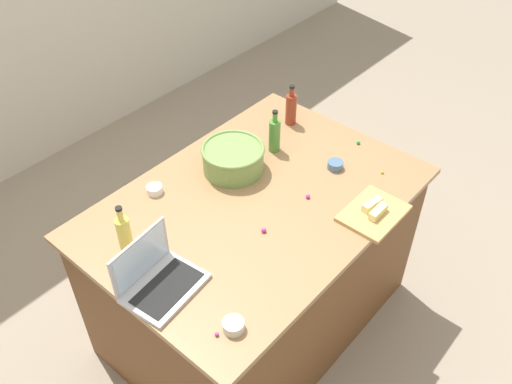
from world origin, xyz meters
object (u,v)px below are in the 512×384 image
at_px(butter_stick_right, 372,204).
at_px(ramekin_small, 154,190).
at_px(laptop, 157,278).
at_px(ramekin_wide, 233,326).
at_px(ramekin_medium, 335,165).
at_px(cutting_board, 374,213).
at_px(bottle_olive, 275,135).
at_px(mixing_bowl_large, 233,158).
at_px(butter_stick_left, 378,212).
at_px(bottle_oil, 125,236).
at_px(bottle_soy, 291,108).

bearing_deg(butter_stick_right, ramekin_small, 124.04).
distance_m(laptop, ramekin_wide, 0.37).
xyz_separation_m(laptop, ramekin_medium, (1.07, -0.10, -0.03)).
bearing_deg(cutting_board, butter_stick_right, 50.88).
relative_size(bottle_olive, cutting_board, 0.79).
bearing_deg(ramekin_wide, butter_stick_right, -2.75).
distance_m(mixing_bowl_large, butter_stick_left, 0.74).
bearing_deg(ramekin_wide, bottle_oil, 91.49).
xyz_separation_m(laptop, ramekin_wide, (0.05, -0.36, -0.03)).
xyz_separation_m(butter_stick_left, ramekin_small, (-0.54, 0.88, -0.02)).
height_order(bottle_soy, cutting_board, bottle_soy).
bearing_deg(butter_stick_right, ramekin_wide, 177.25).
height_order(laptop, butter_stick_right, laptop).
xyz_separation_m(mixing_bowl_large, cutting_board, (0.18, -0.70, -0.06)).
xyz_separation_m(bottle_soy, butter_stick_right, (-0.31, -0.71, -0.06)).
relative_size(bottle_oil, butter_stick_left, 2.41).
bearing_deg(bottle_oil, ramekin_medium, -17.43).
distance_m(cutting_board, ramekin_wide, 0.86).
xyz_separation_m(bottle_oil, ramekin_wide, (0.02, -0.58, -0.09)).
height_order(cutting_board, ramekin_small, ramekin_small).
xyz_separation_m(mixing_bowl_large, butter_stick_right, (0.20, -0.67, -0.04)).
bearing_deg(butter_stick_right, bottle_olive, 84.34).
bearing_deg(butter_stick_left, ramekin_wide, 174.17).
bearing_deg(butter_stick_left, cutting_board, 75.40).
relative_size(bottle_oil, ramekin_small, 3.52).
distance_m(bottle_soy, cutting_board, 0.81).
height_order(mixing_bowl_large, butter_stick_right, mixing_bowl_large).
distance_m(cutting_board, ramekin_small, 1.02).
distance_m(bottle_olive, ramekin_medium, 0.34).
xyz_separation_m(bottle_soy, ramekin_medium, (-0.17, -0.41, -0.07)).
bearing_deg(bottle_soy, cutting_board, -114.00).
bearing_deg(bottle_olive, cutting_board, -97.07).
height_order(laptop, bottle_olive, bottle_olive).
height_order(mixing_bowl_large, ramekin_medium, mixing_bowl_large).
bearing_deg(mixing_bowl_large, cutting_board, -75.73).
bearing_deg(bottle_soy, ramekin_small, 171.90).
bearing_deg(bottle_oil, butter_stick_left, -37.62).
relative_size(laptop, butter_stick_right, 3.02).
bearing_deg(butter_stick_right, cutting_board, -129.12).
height_order(bottle_oil, butter_stick_right, bottle_oil).
xyz_separation_m(bottle_oil, butter_stick_right, (0.89, -0.63, -0.07)).
distance_m(bottle_oil, ramekin_wide, 0.59).
bearing_deg(bottle_olive, butter_stick_right, -95.66).
height_order(laptop, mixing_bowl_large, laptop).
bearing_deg(ramekin_medium, ramekin_wide, -165.86).
xyz_separation_m(butter_stick_right, ramekin_medium, (0.14, 0.30, -0.02)).
bearing_deg(bottle_olive, bottle_oil, 179.92).
height_order(laptop, bottle_soy, bottle_soy).
bearing_deg(cutting_board, ramekin_medium, 63.36).
height_order(mixing_bowl_large, ramekin_small, mixing_bowl_large).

